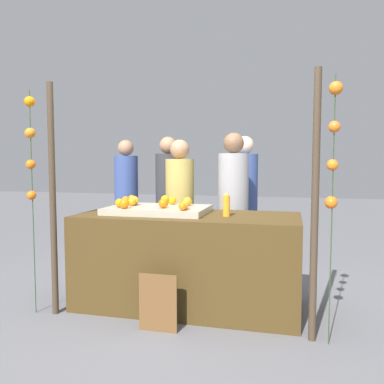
# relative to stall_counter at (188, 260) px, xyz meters

# --- Properties ---
(ground_plane) EXTENTS (24.00, 24.00, 0.00)m
(ground_plane) POSITION_rel_stall_counter_xyz_m (0.00, 0.00, -0.44)
(ground_plane) COLOR slate
(stall_counter) EXTENTS (2.06, 0.90, 0.87)m
(stall_counter) POSITION_rel_stall_counter_xyz_m (0.00, 0.00, 0.00)
(stall_counter) COLOR #4C3819
(stall_counter) RESTS_ON ground_plane
(orange_tray) EXTENTS (0.95, 0.65, 0.06)m
(orange_tray) POSITION_rel_stall_counter_xyz_m (-0.31, 0.04, 0.47)
(orange_tray) COLOR #B2AD99
(orange_tray) RESTS_ON stall_counter
(orange_0) EXTENTS (0.09, 0.09, 0.09)m
(orange_0) POSITION_rel_stall_counter_xyz_m (-0.06, 0.19, 0.54)
(orange_0) COLOR orange
(orange_0) RESTS_ON orange_tray
(orange_1) EXTENTS (0.08, 0.08, 0.08)m
(orange_1) POSITION_rel_stall_counter_xyz_m (-0.65, -0.10, 0.54)
(orange_1) COLOR orange
(orange_1) RESTS_ON orange_tray
(orange_2) EXTENTS (0.07, 0.07, 0.07)m
(orange_2) POSITION_rel_stall_counter_xyz_m (0.00, -0.12, 0.53)
(orange_2) COLOR orange
(orange_2) RESTS_ON orange_tray
(orange_3) EXTENTS (0.08, 0.08, 0.08)m
(orange_3) POSITION_rel_stall_counter_xyz_m (-0.23, 0.26, 0.54)
(orange_3) COLOR orange
(orange_3) RESTS_ON orange_tray
(orange_4) EXTENTS (0.07, 0.07, 0.07)m
(orange_4) POSITION_rel_stall_counter_xyz_m (-0.00, -0.20, 0.53)
(orange_4) COLOR orange
(orange_4) RESTS_ON orange_tray
(orange_5) EXTENTS (0.09, 0.09, 0.09)m
(orange_5) POSITION_rel_stall_counter_xyz_m (-0.22, -0.07, 0.54)
(orange_5) COLOR orange
(orange_5) RESTS_ON orange_tray
(orange_6) EXTENTS (0.08, 0.08, 0.08)m
(orange_6) POSITION_rel_stall_counter_xyz_m (-0.69, 0.29, 0.54)
(orange_6) COLOR orange
(orange_6) RESTS_ON orange_tray
(orange_7) EXTENTS (0.08, 0.08, 0.08)m
(orange_7) POSITION_rel_stall_counter_xyz_m (-0.58, 0.04, 0.54)
(orange_7) COLOR orange
(orange_7) RESTS_ON orange_tray
(orange_8) EXTENTS (0.08, 0.08, 0.08)m
(orange_8) POSITION_rel_stall_counter_xyz_m (-0.70, 0.17, 0.54)
(orange_8) COLOR orange
(orange_8) RESTS_ON orange_tray
(orange_9) EXTENTS (0.07, 0.07, 0.07)m
(orange_9) POSITION_rel_stall_counter_xyz_m (-0.02, -0.06, 0.53)
(orange_9) COLOR orange
(orange_9) RESTS_ON orange_tray
(orange_10) EXTENTS (0.09, 0.09, 0.09)m
(orange_10) POSITION_rel_stall_counter_xyz_m (-0.32, 0.31, 0.54)
(orange_10) COLOR orange
(orange_10) RESTS_ON orange_tray
(orange_11) EXTENTS (0.09, 0.09, 0.09)m
(orange_11) POSITION_rel_stall_counter_xyz_m (-0.59, 0.11, 0.54)
(orange_11) COLOR orange
(orange_11) RESTS_ON orange_tray
(orange_12) EXTENTS (0.09, 0.09, 0.09)m
(orange_12) POSITION_rel_stall_counter_xyz_m (-0.56, -0.19, 0.54)
(orange_12) COLOR orange
(orange_12) RESTS_ON orange_tray
(juice_bottle) EXTENTS (0.07, 0.07, 0.20)m
(juice_bottle) POSITION_rel_stall_counter_xyz_m (0.37, -0.03, 0.53)
(juice_bottle) COLOR orange
(juice_bottle) RESTS_ON stall_counter
(chalkboard_sign) EXTENTS (0.32, 0.03, 0.48)m
(chalkboard_sign) POSITION_rel_stall_counter_xyz_m (-0.09, -0.62, -0.21)
(chalkboard_sign) COLOR brown
(chalkboard_sign) RESTS_ON ground_plane
(vendor_left) EXTENTS (0.32, 0.32, 1.62)m
(vendor_left) POSITION_rel_stall_counter_xyz_m (-0.30, 0.76, 0.32)
(vendor_left) COLOR tan
(vendor_left) RESTS_ON ground_plane
(vendor_right) EXTENTS (0.34, 0.34, 1.69)m
(vendor_right) POSITION_rel_stall_counter_xyz_m (0.31, 0.80, 0.35)
(vendor_right) COLOR #99999E
(vendor_right) RESTS_ON ground_plane
(crowd_person_0) EXTENTS (0.34, 0.34, 1.69)m
(crowd_person_0) POSITION_rel_stall_counter_xyz_m (0.35, 1.52, 0.35)
(crowd_person_0) COLOR #384C8C
(crowd_person_0) RESTS_ON ground_plane
(crowd_person_1) EXTENTS (0.34, 0.34, 1.68)m
(crowd_person_1) POSITION_rel_stall_counter_xyz_m (-1.36, 1.69, 0.34)
(crowd_person_1) COLOR #384C8C
(crowd_person_1) RESTS_ON ground_plane
(crowd_person_2) EXTENTS (0.34, 0.34, 1.70)m
(crowd_person_2) POSITION_rel_stall_counter_xyz_m (-0.68, 1.55, 0.36)
(crowd_person_2) COLOR #333338
(crowd_person_2) RESTS_ON ground_plane
(canopy_post_left) EXTENTS (0.06, 0.06, 2.06)m
(canopy_post_left) POSITION_rel_stall_counter_xyz_m (-1.11, -0.49, 0.59)
(canopy_post_left) COLOR #473828
(canopy_post_left) RESTS_ON ground_plane
(canopy_post_right) EXTENTS (0.06, 0.06, 2.06)m
(canopy_post_right) POSITION_rel_stall_counter_xyz_m (1.11, -0.49, 0.59)
(canopy_post_right) COLOR #473828
(canopy_post_right) RESTS_ON ground_plane
(garland_strand_left) EXTENTS (0.10, 0.10, 1.99)m
(garland_strand_left) POSITION_rel_stall_counter_xyz_m (-1.30, -0.52, 1.07)
(garland_strand_left) COLOR #2D4C23
(garland_strand_left) RESTS_ON ground_plane
(garland_strand_right) EXTENTS (0.11, 0.11, 1.99)m
(garland_strand_right) POSITION_rel_stall_counter_xyz_m (1.23, -0.53, 1.04)
(garland_strand_right) COLOR #2D4C23
(garland_strand_right) RESTS_ON ground_plane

